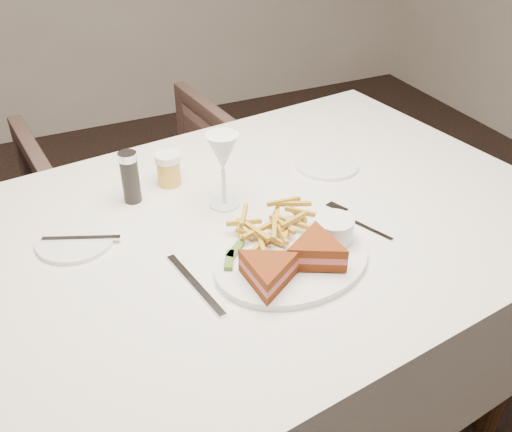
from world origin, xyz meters
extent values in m
cube|color=silver|center=(0.34, 0.20, 0.38)|extent=(1.52, 1.12, 0.75)
imported|color=#4E362F|center=(0.29, 1.04, 0.35)|extent=(0.75, 0.71, 0.71)
ellipsoid|color=white|center=(0.36, 0.04, 0.76)|extent=(0.35, 0.29, 0.01)
cube|color=silver|center=(0.17, 0.06, 0.75)|extent=(0.05, 0.20, 0.00)
cylinder|color=white|center=(-0.01, 0.29, 0.76)|extent=(0.16, 0.16, 0.01)
cylinder|color=white|center=(0.63, 0.35, 0.76)|extent=(0.16, 0.16, 0.01)
cylinder|color=black|center=(0.14, 0.40, 0.81)|extent=(0.04, 0.04, 0.12)
cylinder|color=gold|center=(0.24, 0.44, 0.79)|extent=(0.06, 0.06, 0.08)
cube|color=#436D26|center=(0.27, 0.10, 0.77)|extent=(0.05, 0.05, 0.01)
cube|color=#436D26|center=(0.25, 0.08, 0.77)|extent=(0.04, 0.06, 0.01)
cylinder|color=white|center=(0.47, 0.06, 0.79)|extent=(0.08, 0.08, 0.05)
camera|label=1|loc=(-0.07, -0.72, 1.45)|focal=40.00mm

